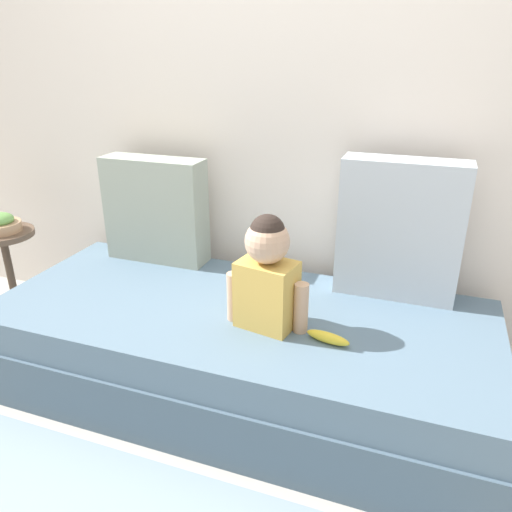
{
  "coord_description": "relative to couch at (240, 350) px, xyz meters",
  "views": [
    {
      "loc": [
        0.69,
        -1.69,
        1.41
      ],
      "look_at": [
        0.08,
        0.0,
        0.66
      ],
      "focal_mm": 34.5,
      "sensor_mm": 36.0,
      "label": 1
    }
  ],
  "objects": [
    {
      "name": "couch",
      "position": [
        0.0,
        0.0,
        0.0
      ],
      "size": [
        2.15,
        0.93,
        0.41
      ],
      "color": "#495F70",
      "rests_on": "ground"
    },
    {
      "name": "banana",
      "position": [
        0.41,
        -0.13,
        0.23
      ],
      "size": [
        0.18,
        0.08,
        0.04
      ],
      "primitive_type": "ellipsoid",
      "rotation": [
        0.0,
        0.0,
        -0.2
      ],
      "color": "yellow",
      "rests_on": "couch"
    },
    {
      "name": "throw_pillow_left",
      "position": [
        -0.59,
        0.36,
        0.47
      ],
      "size": [
        0.52,
        0.16,
        0.52
      ],
      "primitive_type": "cube",
      "color": "#99A393",
      "rests_on": "couch"
    },
    {
      "name": "fruit_bowl",
      "position": [
        -1.42,
        0.15,
        0.36
      ],
      "size": [
        0.21,
        0.21,
        0.1
      ],
      "color": "tan",
      "rests_on": "side_table"
    },
    {
      "name": "back_wall",
      "position": [
        0.0,
        0.59,
        0.91
      ],
      "size": [
        5.35,
        0.1,
        2.22
      ],
      "primitive_type": "cube",
      "color": "silver",
      "rests_on": "ground"
    },
    {
      "name": "ground_plane",
      "position": [
        0.0,
        0.0,
        -0.2
      ],
      "size": [
        12.0,
        12.0,
        0.0
      ],
      "primitive_type": "plane",
      "color": "#B2ADA3"
    },
    {
      "name": "side_table",
      "position": [
        -1.42,
        0.15,
        0.19
      ],
      "size": [
        0.33,
        0.33,
        0.52
      ],
      "color": "brown",
      "rests_on": "ground"
    },
    {
      "name": "toddler",
      "position": [
        0.15,
        -0.09,
        0.43
      ],
      "size": [
        0.33,
        0.19,
        0.46
      ],
      "color": "gold",
      "rests_on": "couch"
    },
    {
      "name": "throw_pillow_right",
      "position": [
        0.59,
        0.36,
        0.51
      ],
      "size": [
        0.51,
        0.16,
        0.6
      ],
      "primitive_type": "cube",
      "color": "#B2BCC6",
      "rests_on": "couch"
    }
  ]
}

